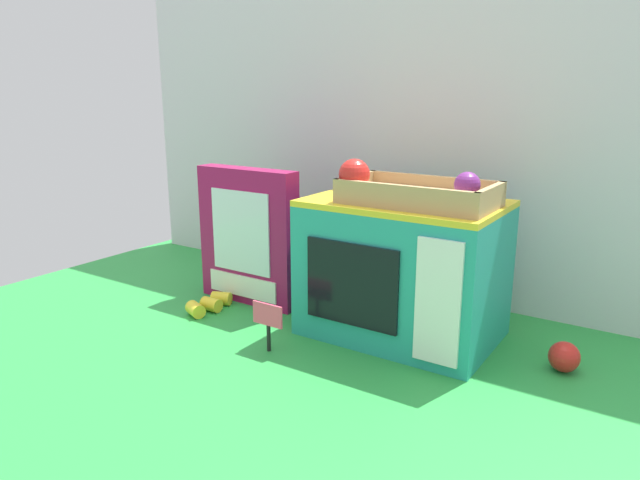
{
  "coord_description": "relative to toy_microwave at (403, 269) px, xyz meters",
  "views": [
    {
      "loc": [
        0.64,
        -1.0,
        0.5
      ],
      "look_at": [
        -0.03,
        0.03,
        0.18
      ],
      "focal_mm": 32.29,
      "sensor_mm": 36.0,
      "label": 1
    }
  ],
  "objects": [
    {
      "name": "ground_plane",
      "position": [
        -0.16,
        -0.05,
        -0.14
      ],
      "size": [
        1.7,
        1.7,
        0.0
      ],
      "primitive_type": "plane",
      "color": "green",
      "rests_on": "ground"
    },
    {
      "name": "display_back_panel",
      "position": [
        -0.16,
        0.26,
        0.26
      ],
      "size": [
        1.61,
        0.03,
        0.8
      ],
      "primitive_type": "cube",
      "color": "silver",
      "rests_on": "ground"
    },
    {
      "name": "toy_microwave",
      "position": [
        0.0,
        0.0,
        0.0
      ],
      "size": [
        0.39,
        0.27,
        0.29
      ],
      "color": "teal",
      "rests_on": "ground"
    },
    {
      "name": "food_groups_crate",
      "position": [
        0.03,
        -0.03,
        0.17
      ],
      "size": [
        0.29,
        0.16,
        0.09
      ],
      "color": "tan",
      "rests_on": "toy_microwave"
    },
    {
      "name": "cookie_set_box",
      "position": [
        -0.4,
        -0.03,
        0.02
      ],
      "size": [
        0.27,
        0.06,
        0.33
      ],
      "color": "#99144C",
      "rests_on": "ground"
    },
    {
      "name": "price_sign",
      "position": [
        -0.18,
        -0.22,
        -0.08
      ],
      "size": [
        0.07,
        0.01,
        0.1
      ],
      "color": "black",
      "rests_on": "ground"
    },
    {
      "name": "loose_toy_banana",
      "position": [
        -0.43,
        -0.13,
        -0.13
      ],
      "size": [
        0.06,
        0.13,
        0.03
      ],
      "color": "yellow",
      "rests_on": "ground"
    },
    {
      "name": "loose_toy_apple",
      "position": [
        0.33,
        0.01,
        -0.12
      ],
      "size": [
        0.06,
        0.06,
        0.06
      ],
      "primitive_type": "sphere",
      "color": "red",
      "rests_on": "ground"
    }
  ]
}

